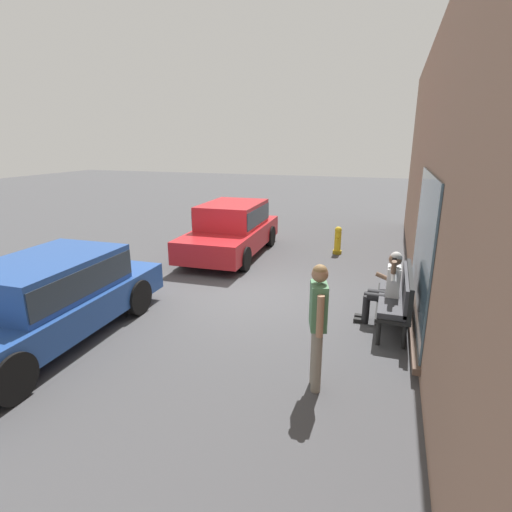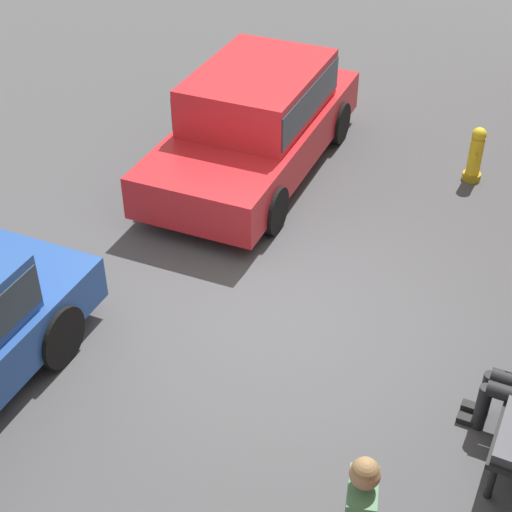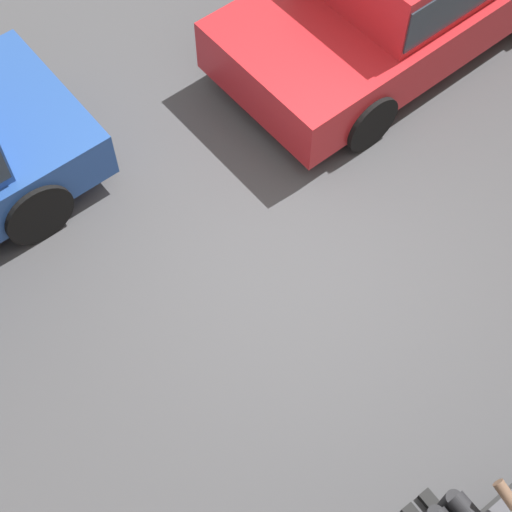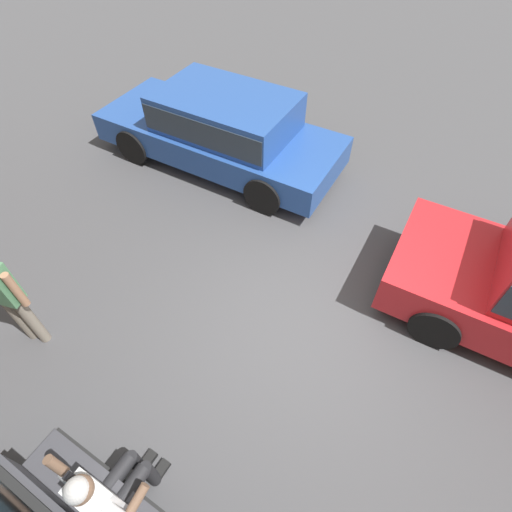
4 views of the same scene
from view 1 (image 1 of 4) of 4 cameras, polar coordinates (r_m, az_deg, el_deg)
name	(u,v)px [view 1 (image 1 of 4)]	position (r m, az deg, el deg)	size (l,w,h in m)	color
ground_plane	(255,294)	(8.68, -0.15, -5.45)	(60.00, 60.00, 0.00)	#424244
building_facade	(442,174)	(7.69, 25.00, 10.57)	(18.00, 0.51, 5.31)	#93705B
bench	(399,295)	(7.45, 19.79, -5.26)	(1.78, 0.55, 1.02)	black
person_on_phone	(387,286)	(7.44, 18.15, -4.10)	(0.73, 0.74, 1.36)	black
parked_car_near	(232,227)	(11.50, -3.47, 4.15)	(4.28, 1.97, 1.49)	red
parked_car_mid	(46,296)	(7.34, -27.82, -5.12)	(4.57, 1.94, 1.39)	#23478E
pedestrian_standing	(318,317)	(5.22, 8.84, -8.63)	(0.53, 0.29, 1.73)	gray
fire_hydrant	(338,241)	(11.86, 11.60, 2.15)	(0.38, 0.26, 0.81)	olive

